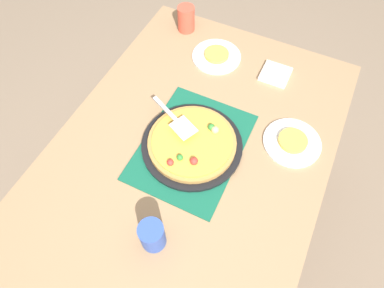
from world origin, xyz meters
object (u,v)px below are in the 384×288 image
object	(u,v)px
plate_near_left	(216,56)
served_slice_right	(293,141)
cup_near	(152,235)
served_slice_left	(217,54)
pizza	(192,142)
cup_far	(186,19)
pizza_pan	(192,145)
napkin_stack	(275,74)
pizza_server	(176,120)
plate_far_right	(292,142)

from	to	relation	value
plate_near_left	served_slice_right	size ratio (longest dim) A/B	2.00
cup_near	plate_near_left	bearing A→B (deg)	9.92
served_slice_right	plate_near_left	bearing A→B (deg)	56.07
served_slice_left	served_slice_right	world-z (taller)	same
served_slice_right	pizza	bearing A→B (deg)	118.14
pizza	cup_far	bearing A→B (deg)	28.02
pizza	served_slice_left	xyz separation A→B (m)	(0.48, 0.11, -0.02)
pizza_pan	plate_near_left	size ratio (longest dim) A/B	1.73
cup_near	cup_far	bearing A→B (deg)	20.29
plate_near_left	napkin_stack	world-z (taller)	napkin_stack
cup_far	napkin_stack	bearing A→B (deg)	-102.02
pizza_server	pizza_pan	bearing A→B (deg)	-115.65
pizza_pan	pizza_server	xyz separation A→B (m)	(0.04, 0.09, 0.06)
pizza	served_slice_right	bearing A→B (deg)	-61.86
cup_near	plate_far_right	bearing A→B (deg)	-27.93
pizza_pan	napkin_stack	xyz separation A→B (m)	(0.49, -0.17, -0.01)
plate_far_right	cup_far	bearing A→B (deg)	57.77
pizza_pan	plate_near_left	xyz separation A→B (m)	(0.48, 0.11, -0.01)
plate_far_right	pizza_server	bearing A→B (deg)	107.87
plate_far_right	cup_far	xyz separation A→B (m)	(0.41, 0.65, 0.06)
served_slice_left	napkin_stack	distance (m)	0.28
plate_far_right	served_slice_right	distance (m)	0.01
plate_far_right	napkin_stack	bearing A→B (deg)	28.49
pizza_pan	served_slice_left	xyz separation A→B (m)	(0.48, 0.11, 0.01)
plate_near_left	cup_near	distance (m)	0.86
served_slice_right	served_slice_left	bearing A→B (deg)	56.07
pizza	plate_near_left	distance (m)	0.49
served_slice_right	cup_far	distance (m)	0.77
served_slice_left	napkin_stack	world-z (taller)	served_slice_left
pizza_pan	cup_far	bearing A→B (deg)	27.97
served_slice_left	cup_near	size ratio (longest dim) A/B	0.92
pizza	cup_near	size ratio (longest dim) A/B	2.75
served_slice_left	pizza_server	distance (m)	0.44
pizza_pan	served_slice_left	size ratio (longest dim) A/B	3.45
cup_near	pizza_server	size ratio (longest dim) A/B	0.53
pizza	cup_far	distance (m)	0.67
served_slice_left	served_slice_right	xyz separation A→B (m)	(-0.30, -0.44, 0.00)
served_slice_right	napkin_stack	bearing A→B (deg)	28.49
plate_near_left	plate_far_right	xyz separation A→B (m)	(-0.30, -0.44, 0.00)
pizza_pan	plate_far_right	xyz separation A→B (m)	(0.18, -0.34, -0.01)
plate_near_left	plate_far_right	bearing A→B (deg)	-123.93
served_slice_left	cup_far	xyz separation A→B (m)	(0.11, 0.21, 0.04)
pizza	cup_near	bearing A→B (deg)	-173.52
plate_near_left	cup_near	size ratio (longest dim) A/B	1.83
pizza_pan	plate_near_left	distance (m)	0.49
pizza_pan	pizza	distance (m)	0.02
pizza_pan	served_slice_left	world-z (taller)	served_slice_left
served_slice_left	served_slice_right	size ratio (longest dim) A/B	1.00
plate_far_right	pizza_server	distance (m)	0.45
pizza	served_slice_right	size ratio (longest dim) A/B	3.00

